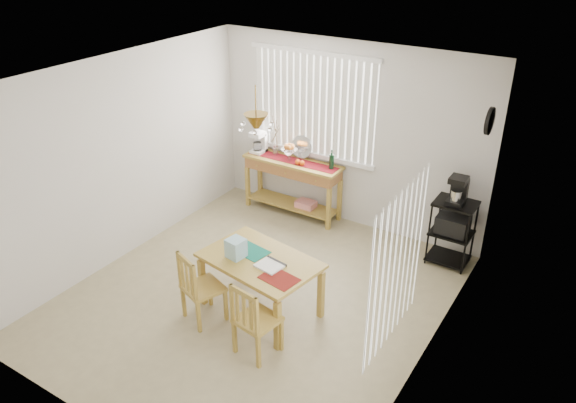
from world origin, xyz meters
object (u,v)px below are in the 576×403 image
Objects in this scene: sideboard at (293,174)px; dining_table at (260,265)px; chair_left at (200,288)px; cart_items at (458,190)px; wire_cart at (452,227)px; chair_right at (255,320)px.

sideboard is 2.37m from dining_table.
chair_left is (0.47, -2.67, -0.21)m from sideboard.
sideboard is at bearing 178.18° from cart_items.
chair_right is (-1.12, -2.71, -0.10)m from wire_cart.
wire_cart is 2.43× the size of cart_items.
cart_items reaches higher than chair_right.
chair_right is at bearing -112.47° from cart_items.
cart_items is (2.41, -0.08, 0.40)m from sideboard.
sideboard is at bearing 177.96° from wire_cart.
wire_cart is at bearing 53.13° from chair_left.
chair_left reaches higher than sideboard.
wire_cart is at bearing -2.04° from sideboard.
chair_right is at bearing -65.37° from sideboard.
chair_right is at bearing -8.86° from chair_left.
sideboard is at bearing 114.63° from chair_right.
cart_items reaches higher than wire_cart.
dining_table is 1.62× the size of chair_left.
chair_left is at bearing -126.87° from wire_cart.
sideboard is 1.73× the size of wire_cart.
dining_table is (0.92, -2.18, -0.03)m from sideboard.
cart_items reaches higher than sideboard.
cart_items is at bearing 54.81° from dining_table.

